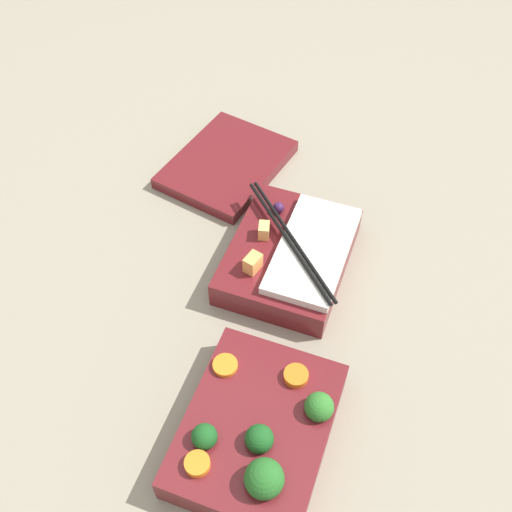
{
  "coord_description": "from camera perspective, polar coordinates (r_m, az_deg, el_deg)",
  "views": [
    {
      "loc": [
        -0.38,
        -0.11,
        0.65
      ],
      "look_at": [
        0.09,
        0.06,
        0.04
      ],
      "focal_mm": 42.0,
      "sensor_mm": 36.0,
      "label": 1
    }
  ],
  "objects": [
    {
      "name": "ground_plane",
      "position": [
        0.76,
        2.24,
        -7.87
      ],
      "size": [
        3.0,
        3.0,
        0.0
      ],
      "primitive_type": "plane",
      "color": "gray"
    },
    {
      "name": "bento_tray_vegetable",
      "position": [
        0.68,
        0.19,
        -16.31
      ],
      "size": [
        0.2,
        0.15,
        0.07
      ],
      "color": "maroon",
      "rests_on": "ground_plane"
    },
    {
      "name": "bento_tray_rice",
      "position": [
        0.81,
        3.42,
        0.13
      ],
      "size": [
        0.2,
        0.17,
        0.06
      ],
      "color": "maroon",
      "rests_on": "ground_plane"
    },
    {
      "name": "bento_lid",
      "position": [
        0.96,
        -2.79,
        8.72
      ],
      "size": [
        0.22,
        0.19,
        0.02
      ],
      "primitive_type": "cube",
      "rotation": [
        0.0,
        0.0,
        -0.2
      ],
      "color": "maroon",
      "rests_on": "ground_plane"
    }
  ]
}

